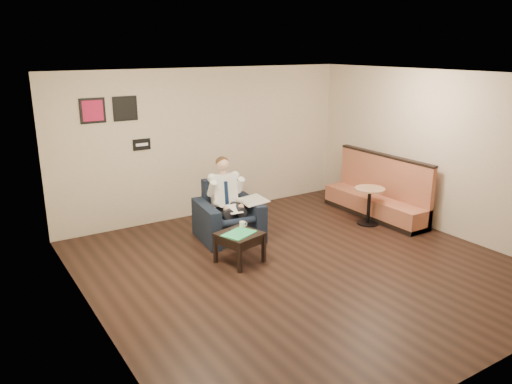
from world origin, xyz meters
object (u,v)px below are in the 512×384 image
seated_man (231,203)px  side_table (240,248)px  cafe_table (369,206)px  armchair (229,211)px  smartphone (234,229)px  banquette (376,187)px  coffee_mug (242,225)px  green_folder (239,233)px

seated_man → side_table: 1.00m
side_table → cafe_table: bearing=4.0°
armchair → smartphone: size_ratio=6.71×
banquette → seated_man: bearing=172.6°
armchair → banquette: size_ratio=0.43×
armchair → coffee_mug: size_ratio=9.89×
seated_man → cafe_table: 2.65m
banquette → side_table: bearing=-172.2°
smartphone → banquette: 3.30m
side_table → smartphone: smartphone is taller
armchair → banquette: (2.94, -0.51, 0.11)m
smartphone → seated_man: bearing=59.1°
seated_man → cafe_table: (2.55, -0.64, -0.32)m
seated_man → green_folder: 0.96m
coffee_mug → cafe_table: cafe_table is taller
side_table → cafe_table: 2.89m
green_folder → banquette: banquette is taller
seated_man → coffee_mug: bearing=-97.8°
green_folder → armchair: bearing=69.0°
side_table → coffee_mug: size_ratio=5.79×
coffee_mug → green_folder: bearing=-131.9°
green_folder → coffee_mug: (0.18, 0.20, 0.04)m
armchair → cafe_table: bearing=-9.0°
cafe_table → banquette: bearing=31.6°
seated_man → banquette: bearing=0.3°
side_table → cafe_table: size_ratio=0.85×
banquette → armchair: bearing=170.2°
seated_man → side_table: seated_man is taller
seated_man → cafe_table: seated_man is taller
armchair → cafe_table: size_ratio=1.45×
seated_man → coffee_mug: 0.70m
smartphone → cafe_table: cafe_table is taller
armchair → smartphone: armchair is taller
coffee_mug → banquette: 3.16m
side_table → armchair: bearing=69.8°
side_table → banquette: banquette is taller
armchair → seated_man: 0.22m
seated_man → cafe_table: bearing=-6.3°
smartphone → banquette: size_ratio=0.06×
side_table → seated_man: bearing=68.0°
side_table → coffee_mug: (0.15, 0.17, 0.29)m
green_folder → smartphone: bearing=80.5°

